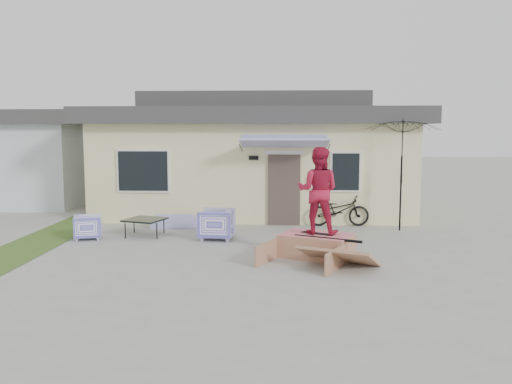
{
  "coord_description": "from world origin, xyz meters",
  "views": [
    {
      "loc": [
        0.94,
        -11.23,
        2.83
      ],
      "look_at": [
        0.3,
        1.8,
        1.3
      ],
      "focal_mm": 37.47,
      "sensor_mm": 36.0,
      "label": 1
    }
  ],
  "objects_px": {
    "armchair_right": "(216,222)",
    "skate_ramp": "(316,246)",
    "armchair_left": "(88,226)",
    "bicycle": "(339,207)",
    "patio_umbrella": "(401,169)",
    "coffee_table": "(145,227)",
    "skateboard": "(317,233)",
    "loveseat": "(175,218)",
    "skater": "(318,189)"
  },
  "relations": [
    {
      "from": "skate_ramp",
      "to": "skateboard",
      "type": "xyz_separation_m",
      "value": [
        0.02,
        0.05,
        0.28
      ]
    },
    {
      "from": "bicycle",
      "to": "skater",
      "type": "xyz_separation_m",
      "value": [
        -0.88,
        -3.83,
        0.95
      ]
    },
    {
      "from": "loveseat",
      "to": "armchair_left",
      "type": "relative_size",
      "value": 2.03
    },
    {
      "from": "armchair_left",
      "to": "skate_ramp",
      "type": "height_order",
      "value": "armchair_left"
    },
    {
      "from": "coffee_table",
      "to": "skateboard",
      "type": "distance_m",
      "value": 4.94
    },
    {
      "from": "coffee_table",
      "to": "skateboard",
      "type": "relative_size",
      "value": 1.21
    },
    {
      "from": "armchair_right",
      "to": "patio_umbrella",
      "type": "bearing_deg",
      "value": 109.93
    },
    {
      "from": "armchair_right",
      "to": "coffee_table",
      "type": "xyz_separation_m",
      "value": [
        -1.97,
        0.36,
        -0.21
      ]
    },
    {
      "from": "skateboard",
      "to": "skater",
      "type": "distance_m",
      "value": 0.99
    },
    {
      "from": "coffee_table",
      "to": "skateboard",
      "type": "bearing_deg",
      "value": -25.32
    },
    {
      "from": "armchair_right",
      "to": "patio_umbrella",
      "type": "relative_size",
      "value": 0.35
    },
    {
      "from": "loveseat",
      "to": "patio_umbrella",
      "type": "xyz_separation_m",
      "value": [
        6.41,
        -0.17,
        1.47
      ]
    },
    {
      "from": "armchair_left",
      "to": "coffee_table",
      "type": "height_order",
      "value": "armchair_left"
    },
    {
      "from": "armchair_right",
      "to": "skate_ramp",
      "type": "xyz_separation_m",
      "value": [
        2.47,
        -1.79,
        -0.19
      ]
    },
    {
      "from": "armchair_left",
      "to": "skate_ramp",
      "type": "xyz_separation_m",
      "value": [
        5.8,
        -1.65,
        -0.09
      ]
    },
    {
      "from": "bicycle",
      "to": "skate_ramp",
      "type": "relative_size",
      "value": 0.88
    },
    {
      "from": "loveseat",
      "to": "bicycle",
      "type": "bearing_deg",
      "value": 178.9
    },
    {
      "from": "bicycle",
      "to": "patio_umbrella",
      "type": "bearing_deg",
      "value": -113.4
    },
    {
      "from": "loveseat",
      "to": "armchair_right",
      "type": "bearing_deg",
      "value": 124.09
    },
    {
      "from": "loveseat",
      "to": "armchair_left",
      "type": "xyz_separation_m",
      "value": [
        -1.93,
        -1.78,
        0.07
      ]
    },
    {
      "from": "coffee_table",
      "to": "armchair_left",
      "type": "bearing_deg",
      "value": -159.66
    },
    {
      "from": "armchair_right",
      "to": "skate_ramp",
      "type": "height_order",
      "value": "armchair_right"
    },
    {
      "from": "armchair_left",
      "to": "bicycle",
      "type": "relative_size",
      "value": 0.39
    },
    {
      "from": "patio_umbrella",
      "to": "skateboard",
      "type": "relative_size",
      "value": 3.27
    },
    {
      "from": "armchair_left",
      "to": "coffee_table",
      "type": "bearing_deg",
      "value": -87.65
    },
    {
      "from": "skater",
      "to": "coffee_table",
      "type": "bearing_deg",
      "value": -12.76
    },
    {
      "from": "skate_ramp",
      "to": "loveseat",
      "type": "bearing_deg",
      "value": 162.86
    },
    {
      "from": "patio_umbrella",
      "to": "skater",
      "type": "xyz_separation_m",
      "value": [
        -2.52,
        -3.21,
        -0.23
      ]
    },
    {
      "from": "armchair_left",
      "to": "skate_ramp",
      "type": "bearing_deg",
      "value": -123.86
    },
    {
      "from": "armchair_right",
      "to": "skateboard",
      "type": "distance_m",
      "value": 3.04
    },
    {
      "from": "armchair_left",
      "to": "skate_ramp",
      "type": "relative_size",
      "value": 0.34
    },
    {
      "from": "bicycle",
      "to": "patio_umbrella",
      "type": "relative_size",
      "value": 0.7
    },
    {
      "from": "patio_umbrella",
      "to": "skate_ramp",
      "type": "bearing_deg",
      "value": -128.02
    },
    {
      "from": "skate_ramp",
      "to": "skater",
      "type": "xyz_separation_m",
      "value": [
        0.02,
        0.05,
        1.26
      ]
    },
    {
      "from": "bicycle",
      "to": "skateboard",
      "type": "height_order",
      "value": "bicycle"
    },
    {
      "from": "loveseat",
      "to": "skater",
      "type": "relative_size",
      "value": 0.73
    },
    {
      "from": "loveseat",
      "to": "skateboard",
      "type": "height_order",
      "value": "skateboard"
    },
    {
      "from": "coffee_table",
      "to": "patio_umbrella",
      "type": "distance_m",
      "value": 7.23
    },
    {
      "from": "armchair_right",
      "to": "skater",
      "type": "height_order",
      "value": "skater"
    },
    {
      "from": "patio_umbrella",
      "to": "skate_ramp",
      "type": "distance_m",
      "value": 4.39
    },
    {
      "from": "armchair_left",
      "to": "coffee_table",
      "type": "relative_size",
      "value": 0.74
    },
    {
      "from": "armchair_right",
      "to": "bicycle",
      "type": "bearing_deg",
      "value": 125.35
    },
    {
      "from": "skater",
      "to": "skateboard",
      "type": "bearing_deg",
      "value": -0.0
    },
    {
      "from": "bicycle",
      "to": "skater",
      "type": "distance_m",
      "value": 4.04
    },
    {
      "from": "skater",
      "to": "armchair_right",
      "type": "bearing_deg",
      "value": -22.45
    },
    {
      "from": "loveseat",
      "to": "skateboard",
      "type": "relative_size",
      "value": 1.83
    },
    {
      "from": "coffee_table",
      "to": "skate_ramp",
      "type": "relative_size",
      "value": 0.46
    },
    {
      "from": "loveseat",
      "to": "patio_umbrella",
      "type": "bearing_deg",
      "value": 172.03
    },
    {
      "from": "patio_umbrella",
      "to": "skate_ramp",
      "type": "height_order",
      "value": "patio_umbrella"
    },
    {
      "from": "loveseat",
      "to": "armchair_right",
      "type": "relative_size",
      "value": 1.6
    }
  ]
}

